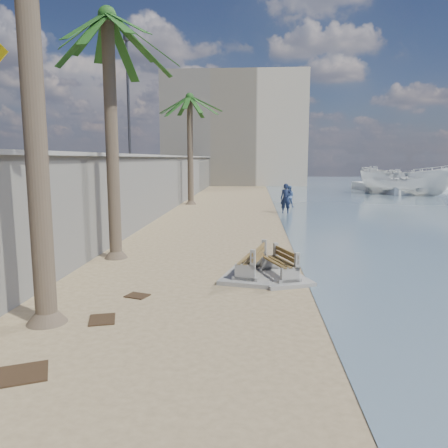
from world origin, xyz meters
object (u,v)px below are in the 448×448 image
object	(u,v)px
palm_mid	(107,19)
bench_near	(279,267)
bench_far	(251,264)
person_a	(286,196)
palm_back	(190,99)
yacht_far	(383,188)
boat_cruiser	(405,179)
person_b	(289,195)

from	to	relation	value
palm_mid	bench_near	bearing A→B (deg)	-23.07
bench_far	palm_mid	xyz separation A→B (m)	(-4.69, 2.17, 7.43)
bench_near	person_a	distance (m)	15.21
palm_mid	palm_back	bearing A→B (deg)	89.82
person_a	yacht_far	xyz separation A→B (m)	(11.35, 18.68, -0.72)
bench_near	boat_cruiser	size ratio (longest dim) A/B	0.61
person_a	boat_cruiser	distance (m)	18.98
palm_mid	bench_far	bearing A→B (deg)	-24.87
person_a	person_b	world-z (taller)	person_a
boat_cruiser	palm_back	bearing A→B (deg)	148.55
palm_mid	person_b	xyz separation A→B (m)	(7.23, 16.40, -6.98)
bench_far	palm_mid	world-z (taller)	palm_mid
palm_mid	boat_cruiser	xyz separation A→B (m)	(18.88, 27.40, -6.32)
palm_back	palm_mid	bearing A→B (deg)	-90.18
palm_mid	palm_back	size ratio (longest dim) A/B	1.02
palm_mid	person_a	bearing A→B (deg)	62.24
palm_mid	person_b	world-z (taller)	palm_mid
bench_near	yacht_far	bearing A→B (deg)	69.54
yacht_far	palm_mid	bearing A→B (deg)	139.63
person_b	yacht_far	world-z (taller)	person_b
bench_near	boat_cruiser	world-z (taller)	boat_cruiser
bench_far	yacht_far	world-z (taller)	yacht_far
palm_back	boat_cruiser	xyz separation A→B (m)	(18.82, 9.57, -6.17)
bench_far	yacht_far	xyz separation A→B (m)	(13.40, 33.66, -0.04)
palm_mid	palm_back	xyz separation A→B (m)	(0.05, 17.82, -0.15)
bench_far	palm_back	size ratio (longest dim) A/B	0.28
person_a	bench_near	bearing A→B (deg)	-80.68
boat_cruiser	yacht_far	size ratio (longest dim) A/B	0.39
person_a	yacht_far	distance (m)	21.87
palm_back	person_a	bearing A→B (deg)	-36.85
bench_near	bench_far	xyz separation A→B (m)	(-0.79, 0.16, 0.03)
bench_far	person_a	size ratio (longest dim) A/B	1.12
palm_mid	palm_back	world-z (taller)	palm_mid
bench_near	person_b	world-z (taller)	person_b
palm_mid	person_a	world-z (taller)	palm_mid
person_b	boat_cruiser	xyz separation A→B (m)	(11.64, 11.00, 0.66)
bench_near	person_b	xyz separation A→B (m)	(1.76, 18.73, 0.47)
person_b	yacht_far	xyz separation A→B (m)	(10.86, 15.09, -0.48)
person_a	palm_mid	bearing A→B (deg)	-103.65
bench_far	person_b	xyz separation A→B (m)	(2.55, 18.57, 0.45)
yacht_far	person_b	bearing A→B (deg)	133.78
bench_near	palm_mid	size ratio (longest dim) A/B	0.26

